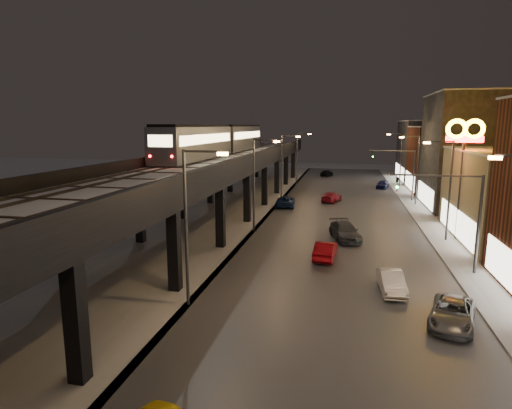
{
  "coord_description": "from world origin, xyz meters",
  "views": [
    {
      "loc": [
        7.96,
        -8.99,
        10.27
      ],
      "look_at": [
        2.08,
        18.84,
        5.0
      ],
      "focal_mm": 30.0,
      "sensor_mm": 36.0,
      "label": 1
    }
  ],
  "objects_px": {
    "car_onc_dark": "(452,314)",
    "car_onc_white": "(345,232)",
    "car_mid_silver": "(285,202)",
    "car_near_white": "(325,251)",
    "car_onc_silver": "(391,283)",
    "subway_train": "(221,139)",
    "car_onc_red": "(382,185)",
    "car_mid_dark": "(331,197)",
    "car_far_white": "(327,173)"
  },
  "relations": [
    {
      "from": "car_onc_dark",
      "to": "car_onc_white",
      "type": "distance_m",
      "value": 17.08
    },
    {
      "from": "car_mid_silver",
      "to": "car_near_white",
      "type": "bearing_deg",
      "value": 100.85
    },
    {
      "from": "car_mid_silver",
      "to": "car_onc_dark",
      "type": "height_order",
      "value": "car_mid_silver"
    },
    {
      "from": "car_near_white",
      "to": "car_onc_silver",
      "type": "relative_size",
      "value": 1.06
    },
    {
      "from": "car_onc_dark",
      "to": "car_mid_silver",
      "type": "bearing_deg",
      "value": 129.3
    },
    {
      "from": "car_mid_silver",
      "to": "subway_train",
      "type": "bearing_deg",
      "value": -17.11
    },
    {
      "from": "car_onc_silver",
      "to": "car_onc_red",
      "type": "xyz_separation_m",
      "value": [
        2.96,
        46.23,
        0.03
      ]
    },
    {
      "from": "subway_train",
      "to": "car_near_white",
      "type": "distance_m",
      "value": 28.55
    },
    {
      "from": "subway_train",
      "to": "car_mid_dark",
      "type": "distance_m",
      "value": 16.87
    },
    {
      "from": "car_mid_silver",
      "to": "car_onc_silver",
      "type": "xyz_separation_m",
      "value": [
        10.46,
        -26.99,
        -0.04
      ]
    },
    {
      "from": "car_mid_dark",
      "to": "car_onc_white",
      "type": "height_order",
      "value": "car_onc_white"
    },
    {
      "from": "car_mid_silver",
      "to": "car_onc_white",
      "type": "relative_size",
      "value": 0.95
    },
    {
      "from": "subway_train",
      "to": "car_mid_dark",
      "type": "relative_size",
      "value": 8.56
    },
    {
      "from": "car_onc_silver",
      "to": "car_near_white",
      "type": "bearing_deg",
      "value": 122.15
    },
    {
      "from": "car_mid_dark",
      "to": "car_onc_white",
      "type": "distance_m",
      "value": 19.67
    },
    {
      "from": "car_near_white",
      "to": "car_far_white",
      "type": "relative_size",
      "value": 1.05
    },
    {
      "from": "subway_train",
      "to": "car_onc_silver",
      "type": "distance_m",
      "value": 35.71
    },
    {
      "from": "car_mid_silver",
      "to": "car_mid_dark",
      "type": "xyz_separation_m",
      "value": [
        5.63,
        4.73,
        -0.03
      ]
    },
    {
      "from": "car_onc_silver",
      "to": "car_far_white",
      "type": "bearing_deg",
      "value": 92.34
    },
    {
      "from": "car_onc_white",
      "to": "car_onc_red",
      "type": "xyz_separation_m",
      "value": [
        5.86,
        34.08,
        -0.07
      ]
    },
    {
      "from": "car_far_white",
      "to": "car_onc_silver",
      "type": "height_order",
      "value": "car_far_white"
    },
    {
      "from": "car_far_white",
      "to": "car_onc_red",
      "type": "height_order",
      "value": "car_onc_red"
    },
    {
      "from": "car_far_white",
      "to": "car_onc_silver",
      "type": "distance_m",
      "value": 61.87
    },
    {
      "from": "car_mid_dark",
      "to": "car_onc_dark",
      "type": "bearing_deg",
      "value": 117.45
    },
    {
      "from": "car_onc_dark",
      "to": "car_onc_white",
      "type": "xyz_separation_m",
      "value": [
        -5.56,
        16.15,
        0.12
      ]
    },
    {
      "from": "subway_train",
      "to": "car_far_white",
      "type": "height_order",
      "value": "subway_train"
    },
    {
      "from": "subway_train",
      "to": "car_far_white",
      "type": "xyz_separation_m",
      "value": [
        12.64,
        32.61,
        -7.81
      ]
    },
    {
      "from": "car_far_white",
      "to": "car_onc_dark",
      "type": "relative_size",
      "value": 0.87
    },
    {
      "from": "car_mid_silver",
      "to": "car_onc_white",
      "type": "xyz_separation_m",
      "value": [
        7.56,
        -14.84,
        0.07
      ]
    },
    {
      "from": "car_onc_silver",
      "to": "car_onc_white",
      "type": "xyz_separation_m",
      "value": [
        -2.9,
        12.15,
        0.11
      ]
    },
    {
      "from": "car_onc_dark",
      "to": "car_onc_red",
      "type": "bearing_deg",
      "value": 106.03
    },
    {
      "from": "car_onc_dark",
      "to": "car_onc_red",
      "type": "height_order",
      "value": "car_onc_red"
    },
    {
      "from": "car_near_white",
      "to": "car_mid_silver",
      "type": "height_order",
      "value": "car_near_white"
    },
    {
      "from": "car_near_white",
      "to": "car_onc_white",
      "type": "height_order",
      "value": "car_onc_white"
    },
    {
      "from": "car_mid_dark",
      "to": "car_onc_red",
      "type": "distance_m",
      "value": 16.46
    },
    {
      "from": "car_onc_dark",
      "to": "car_onc_white",
      "type": "bearing_deg",
      "value": 125.35
    },
    {
      "from": "car_near_white",
      "to": "car_onc_dark",
      "type": "height_order",
      "value": "car_near_white"
    },
    {
      "from": "car_mid_silver",
      "to": "car_onc_silver",
      "type": "relative_size",
      "value": 1.26
    },
    {
      "from": "subway_train",
      "to": "car_onc_silver",
      "type": "relative_size",
      "value": 9.77
    },
    {
      "from": "car_mid_dark",
      "to": "car_onc_silver",
      "type": "xyz_separation_m",
      "value": [
        4.83,
        -31.72,
        -0.0
      ]
    },
    {
      "from": "car_near_white",
      "to": "car_mid_dark",
      "type": "distance_m",
      "value": 25.76
    },
    {
      "from": "car_mid_dark",
      "to": "car_onc_white",
      "type": "relative_size",
      "value": 0.86
    },
    {
      "from": "car_onc_red",
      "to": "car_far_white",
      "type": "bearing_deg",
      "value": 136.38
    },
    {
      "from": "car_mid_silver",
      "to": "car_onc_white",
      "type": "distance_m",
      "value": 16.66
    },
    {
      "from": "car_mid_silver",
      "to": "car_mid_dark",
      "type": "bearing_deg",
      "value": -145.31
    },
    {
      "from": "car_near_white",
      "to": "car_onc_white",
      "type": "xyz_separation_m",
      "value": [
        1.46,
        6.19,
        0.07
      ]
    },
    {
      "from": "car_mid_silver",
      "to": "car_onc_red",
      "type": "height_order",
      "value": "car_mid_silver"
    },
    {
      "from": "car_near_white",
      "to": "car_onc_silver",
      "type": "height_order",
      "value": "car_near_white"
    },
    {
      "from": "car_mid_dark",
      "to": "subway_train",
      "type": "bearing_deg",
      "value": 26.59
    },
    {
      "from": "subway_train",
      "to": "car_far_white",
      "type": "distance_m",
      "value": 35.84
    }
  ]
}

